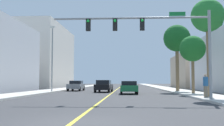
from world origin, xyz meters
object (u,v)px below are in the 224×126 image
object	(u,v)px
traffic_signal_mast	(154,33)
street_lamp	(52,55)
car_green	(129,87)
palm_far	(177,39)
pedestrian	(206,86)
car_gray	(76,86)
car_black	(104,86)
palm_near	(208,17)
palm_mid	(192,49)

from	to	relation	value
traffic_signal_mast	street_lamp	size ratio (longest dim) A/B	1.35
street_lamp	car_green	xyz separation A→B (m)	(9.40, -3.80, -3.86)
palm_far	pedestrian	size ratio (longest dim) A/B	4.79
car_gray	car_black	xyz separation A→B (m)	(4.32, -4.38, 0.04)
pedestrian	palm_near	bearing A→B (deg)	30.63
traffic_signal_mast	street_lamp	bearing A→B (deg)	127.51
traffic_signal_mast	palm_near	distance (m)	6.06
car_black	pedestrian	xyz separation A→B (m)	(8.83, -13.12, 0.25)
car_black	car_green	bearing A→B (deg)	-54.58
street_lamp	car_gray	size ratio (longest dim) A/B	1.82
car_gray	pedestrian	xyz separation A→B (m)	(13.15, -17.50, 0.29)
traffic_signal_mast	palm_mid	xyz separation A→B (m)	(4.90, 10.01, -0.01)
palm_near	car_gray	xyz separation A→B (m)	(-13.72, 16.37, -5.78)
pedestrian	palm_mid	bearing A→B (deg)	51.22
traffic_signal_mast	car_green	distance (m)	11.50
traffic_signal_mast	car_green	bearing A→B (deg)	99.07
car_gray	car_green	size ratio (longest dim) A/B	1.07
traffic_signal_mast	car_black	bearing A→B (deg)	107.23
palm_far	car_gray	world-z (taller)	palm_far
street_lamp	pedestrian	distance (m)	19.73
palm_near	palm_mid	world-z (taller)	palm_near
traffic_signal_mast	car_gray	world-z (taller)	traffic_signal_mast
palm_near	pedestrian	world-z (taller)	palm_near
palm_mid	car_gray	size ratio (longest dim) A/B	1.35
palm_mid	palm_far	size ratio (longest dim) A/B	0.70
car_green	car_gray	bearing A→B (deg)	127.92
palm_far	car_black	distance (m)	11.07
car_gray	car_green	xyz separation A→B (m)	(7.40, -9.16, -0.02)
car_black	pedestrian	bearing A→B (deg)	-53.51
traffic_signal_mast	street_lamp	xyz separation A→B (m)	(-11.10, 14.46, -0.10)
car_gray	palm_far	bearing A→B (deg)	166.60
palm_mid	car_black	xyz separation A→B (m)	(-9.69, 5.44, -3.89)
car_green	palm_near	bearing A→B (deg)	-49.77
palm_mid	palm_far	xyz separation A→B (m)	(-0.42, 6.55, 2.08)
street_lamp	traffic_signal_mast	bearing A→B (deg)	-52.49
traffic_signal_mast	palm_far	world-z (taller)	palm_far
street_lamp	palm_near	distance (m)	19.29
traffic_signal_mast	palm_mid	size ratio (longest dim) A/B	1.82
car_black	pedestrian	distance (m)	15.82
palm_near	pedestrian	xyz separation A→B (m)	(-0.58, -1.14, -5.50)
street_lamp	pedestrian	world-z (taller)	street_lamp
palm_mid	car_green	world-z (taller)	palm_mid
palm_far	pedestrian	xyz separation A→B (m)	(-0.43, -14.24, -5.72)
car_black	palm_far	bearing A→B (deg)	9.44
palm_near	car_green	xyz separation A→B (m)	(-6.32, 7.21, -5.80)
car_black	palm_mid	bearing A→B (deg)	-26.75
palm_far	car_gray	distance (m)	15.20
traffic_signal_mast	palm_near	world-z (taller)	palm_near
palm_far	car_gray	size ratio (longest dim) A/B	1.92
street_lamp	car_green	bearing A→B (deg)	-22.00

